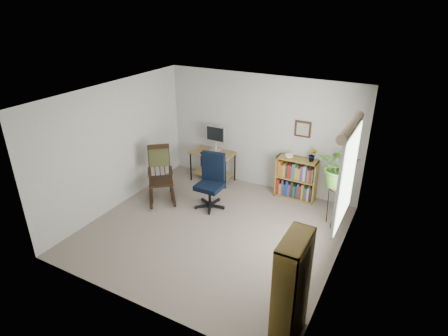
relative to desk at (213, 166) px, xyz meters
The scene contains 18 objects.
floor 1.99m from the desk, 59.95° to the right, with size 4.20×4.00×0.00m, color gray.
ceiling 2.85m from the desk, 59.95° to the right, with size 4.20×4.00×0.00m, color silver.
wall_back 1.34m from the desk, 16.96° to the left, with size 4.20×0.00×2.40m, color #BCBBB7.
wall_front 3.92m from the desk, 75.12° to the right, with size 4.20×0.00×2.40m, color #BCBBB7.
wall_left 2.21m from the desk, 123.30° to the right, with size 0.00×4.00×2.40m, color #BCBBB7.
wall_right 3.62m from the desk, 28.87° to the right, with size 0.00×4.00×2.40m, color #BCBBB7.
window 3.51m from the desk, 24.70° to the right, with size 0.12×1.20×1.50m, color white, non-canonical shape.
desk is the anchor object (origin of this frame).
monitor 0.64m from the desk, 90.00° to the left, with size 0.46×0.16×0.56m, color #BCBBC0, non-canonical shape.
keyboard 0.37m from the desk, 90.00° to the right, with size 0.40×0.15×0.03m, color black.
office_chair 1.19m from the desk, 63.03° to the right, with size 0.60×0.60×1.09m, color black, non-canonical shape.
rocking_chair 1.35m from the desk, 111.23° to the right, with size 0.59×0.98×1.13m, color black, non-canonical shape.
low_bookshelf 1.87m from the desk, ahead, with size 0.82×0.27×0.86m, color olive, non-canonical shape.
tall_bookshelf 4.37m from the desk, 48.17° to the right, with size 0.27×0.63×1.44m, color olive, non-canonical shape.
plant_stand 2.84m from the desk, 11.15° to the right, with size 0.24×0.24×0.86m, color black, non-canonical shape.
spider_plant 3.07m from the desk, 11.15° to the right, with size 1.69×1.88×1.46m, color #3D6D26.
potted_plant_small 2.23m from the desk, ahead, with size 0.13×0.24×0.11m, color #3D6D26.
framed_picture 2.18m from the desk, ahead, with size 0.32×0.04×0.32m, color black, non-canonical shape.
Camera 1 is at (2.80, -4.79, 3.79)m, focal length 30.00 mm.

